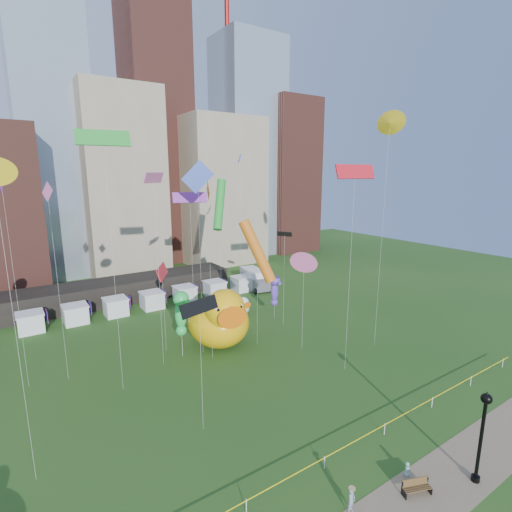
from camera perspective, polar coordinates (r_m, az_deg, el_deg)
ground at (r=28.89m, az=10.07°, el=-28.57°), size 160.00×160.00×0.00m
skyline at (r=78.59m, az=-21.20°, el=13.29°), size 101.00×23.00×68.00m
crane_right at (r=96.26m, az=-3.75°, el=29.10°), size 23.00×1.00×76.00m
pavilion at (r=61.05m, az=-21.47°, el=-5.07°), size 38.00×6.00×3.20m
vendor_tents at (r=56.86m, az=-15.12°, el=-6.40°), size 33.24×2.80×2.40m
caution_tape at (r=28.46m, az=10.13°, el=-27.53°), size 50.00×0.06×0.90m
big_duck at (r=42.69m, az=-5.41°, el=-9.21°), size 8.10×9.85×7.11m
small_duck at (r=52.14m, az=-2.40°, el=-7.48°), size 2.82×3.67×2.76m
seahorse_green at (r=40.32m, az=-11.05°, el=-7.83°), size 1.90×2.22×7.14m
seahorse_purple at (r=50.30m, az=2.82°, el=-4.80°), size 1.44×1.77×5.82m
park_bench at (r=28.40m, az=22.64°, el=-28.97°), size 1.83×1.16×0.89m
lamppost at (r=28.83m, az=30.53°, el=-21.05°), size 0.64×0.64×6.17m
box_truck at (r=64.42m, az=-0.24°, el=-3.36°), size 3.84×7.47×3.03m
woman at (r=26.15m, az=13.94°, el=-31.73°), size 0.62×0.48×1.51m
toddler at (r=29.34m, az=21.47°, el=-27.32°), size 0.39×0.33×0.96m
kite_1 at (r=36.95m, az=-28.39°, el=7.12°), size 0.69×1.59×18.12m
kite_2 at (r=46.55m, az=4.26°, el=3.10°), size 1.22×1.71×11.91m
kite_3 at (r=33.16m, az=-21.70°, el=15.79°), size 4.07×0.99×22.06m
kite_5 at (r=48.54m, az=-2.40°, el=14.08°), size 1.78×2.75×21.04m
kite_6 at (r=37.20m, az=-7.06°, el=8.47°), size 0.60×1.72×18.07m
kite_7 at (r=37.53m, az=-33.50°, el=8.47°), size 0.34×2.17×19.32m
kite_8 at (r=35.52m, az=14.47°, el=11.89°), size 4.13×1.03×19.54m
kite_9 at (r=40.22m, az=7.13°, el=-0.93°), size 1.06×2.08×10.82m
kite_10 at (r=27.33m, az=-8.40°, el=-7.49°), size 3.22×1.32×10.17m
kite_11 at (r=52.37m, az=-5.42°, el=7.58°), size 3.58×3.77×18.09m
kite_12 at (r=42.46m, az=19.21°, el=18.12°), size 0.35×2.36×24.88m
kite_13 at (r=38.62m, az=-8.61°, el=11.11°), size 3.13×0.96×20.06m
kite_14 at (r=40.90m, az=0.20°, el=0.70°), size 3.78×3.62×14.11m
kite_15 at (r=42.96m, az=-9.76°, el=8.46°), size 3.73×1.46×16.77m
kite_16 at (r=40.93m, az=-13.74°, el=-2.29°), size 2.45×3.70×9.44m
kite_17 at (r=36.83m, az=-14.94°, el=10.96°), size 2.62×2.42×18.86m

